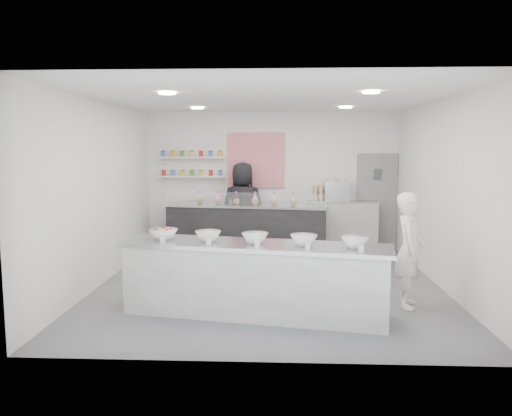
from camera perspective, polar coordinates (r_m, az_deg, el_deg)
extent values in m
plane|color=#515156|center=(8.29, 1.49, -8.70)|extent=(6.00, 6.00, 0.00)
plane|color=white|center=(8.02, 1.56, 12.41)|extent=(6.00, 6.00, 0.00)
plane|color=white|center=(11.01, 1.82, 3.11)|extent=(5.50, 0.00, 5.50)
plane|color=white|center=(8.53, -17.30, 1.68)|extent=(0.00, 6.00, 6.00)
plane|color=white|center=(8.43, 20.57, 1.49)|extent=(0.00, 6.00, 6.00)
cube|color=gray|center=(11.23, 13.63, 0.68)|extent=(0.88, 0.04, 2.10)
cube|color=red|center=(10.97, -0.01, 5.45)|extent=(1.25, 0.03, 1.20)
cube|color=silver|center=(11.07, -7.30, 3.59)|extent=(1.45, 0.22, 0.04)
cube|color=silver|center=(11.05, -7.34, 5.77)|extent=(1.45, 0.22, 0.04)
cylinder|color=white|center=(7.19, -10.11, 12.78)|extent=(0.24, 0.24, 0.02)
cylinder|color=white|center=(7.13, 13.01, 12.76)|extent=(0.24, 0.24, 0.02)
cylinder|color=white|center=(9.74, -6.70, 11.28)|extent=(0.24, 0.24, 0.02)
cylinder|color=white|center=(9.69, 10.20, 11.24)|extent=(0.24, 0.24, 0.02)
cube|color=#9C9C97|center=(6.72, -0.13, -8.14)|extent=(3.66, 1.45, 0.97)
cube|color=black|center=(10.50, -1.17, -2.45)|extent=(3.42, 1.08, 1.04)
cube|color=white|center=(10.13, -1.52, 0.99)|extent=(3.29, 0.48, 0.28)
cube|color=#9C9C97|center=(10.99, 9.90, -2.01)|extent=(1.47, 0.47, 1.09)
cube|color=#93969E|center=(10.88, 9.21, 1.90)|extent=(0.54, 0.37, 0.41)
imported|color=white|center=(7.31, 17.09, -4.61)|extent=(0.52, 0.67, 1.62)
imported|color=black|center=(10.71, -1.75, -0.40)|extent=(0.91, 0.75, 1.74)
imported|color=black|center=(10.69, -1.52, 0.12)|extent=(0.97, 0.66, 1.93)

